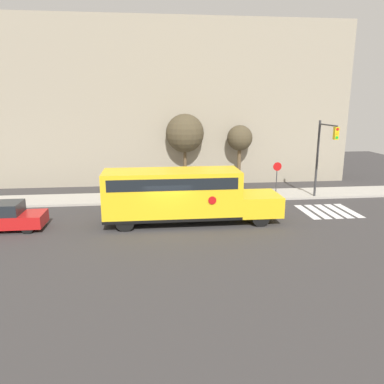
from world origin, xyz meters
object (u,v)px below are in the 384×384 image
at_px(stop_sign, 277,175).
at_px(tree_far_sidewalk, 185,133).
at_px(parked_car, 3,217).
at_px(traffic_light, 323,149).
at_px(tree_near_sidewalk, 240,139).
at_px(school_bus, 181,194).

distance_m(stop_sign, tree_far_sidewalk, 8.09).
bearing_deg(parked_car, traffic_light, 11.46).
xyz_separation_m(stop_sign, traffic_light, (2.72, -1.33, 1.96)).
relative_size(tree_near_sidewalk, tree_far_sidewalk, 0.85).
bearing_deg(tree_far_sidewalk, tree_near_sidewalk, -2.90).
relative_size(school_bus, stop_sign, 3.87).
height_order(stop_sign, tree_near_sidewalk, tree_near_sidewalk).
bearing_deg(traffic_light, tree_near_sidewalk, 129.73).
bearing_deg(traffic_light, parked_car, -168.54).
distance_m(school_bus, tree_near_sidewalk, 11.11).
height_order(tree_near_sidewalk, tree_far_sidewalk, tree_far_sidewalk).
height_order(parked_car, stop_sign, stop_sign).
relative_size(school_bus, tree_far_sidewalk, 1.70).
height_order(parked_car, tree_far_sidewalk, tree_far_sidewalk).
bearing_deg(school_bus, traffic_light, 21.06).
xyz_separation_m(stop_sign, tree_near_sidewalk, (-1.82, 4.13, 2.21)).
relative_size(traffic_light, tree_near_sidewalk, 1.11).
distance_m(school_bus, stop_sign, 9.07).
xyz_separation_m(tree_near_sidewalk, tree_far_sidewalk, (-4.45, 0.23, 0.46)).
bearing_deg(traffic_light, tree_far_sidewalk, 147.67).
bearing_deg(tree_far_sidewalk, parked_car, -138.16).
relative_size(school_bus, tree_near_sidewalk, 2.01).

